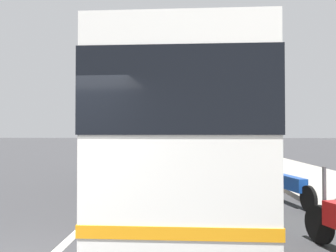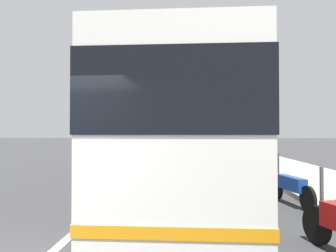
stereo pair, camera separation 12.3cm
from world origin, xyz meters
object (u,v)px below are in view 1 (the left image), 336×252
object	(u,v)px
car_oncoming	(183,145)
utility_pole	(255,97)
car_ahead_same_lane	(155,141)
motorcycle_far_end	(291,186)
coach_bus	(185,129)
car_side_street	(184,140)

from	to	relation	value
car_oncoming	utility_pole	xyz separation A→B (m)	(-7.71, -4.94, 3.63)
car_oncoming	car_ahead_same_lane	size ratio (longest dim) A/B	0.93
motorcycle_far_end	car_ahead_same_lane	distance (m)	36.32
car_oncoming	utility_pole	world-z (taller)	utility_pole
car_oncoming	motorcycle_far_end	bearing A→B (deg)	-174.41
coach_bus	car_oncoming	size ratio (longest dim) A/B	3.16
coach_bus	motorcycle_far_end	bearing A→B (deg)	-121.07
motorcycle_far_end	utility_pole	size ratio (longest dim) A/B	0.24
car_oncoming	car_ahead_same_lane	distance (m)	13.49
car_oncoming	car_ahead_same_lane	xyz separation A→B (m)	(12.98, 3.66, 0.05)
car_side_street	motorcycle_far_end	bearing A→B (deg)	-172.12
motorcycle_far_end	utility_pole	xyz separation A→B (m)	(15.08, -2.33, 3.84)
coach_bus	car_oncoming	xyz separation A→B (m)	(21.13, -0.01, -1.23)
coach_bus	car_oncoming	world-z (taller)	coach_bus
car_side_street	car_ahead_same_lane	size ratio (longest dim) A/B	1.12
coach_bus	motorcycle_far_end	xyz separation A→B (m)	(-1.65, -2.61, -1.43)
coach_bus	car_ahead_same_lane	bearing A→B (deg)	7.36
car_ahead_same_lane	utility_pole	bearing A→B (deg)	20.55
motorcycle_far_end	car_side_street	size ratio (longest dim) A/B	0.44
car_ahead_same_lane	utility_pole	xyz separation A→B (m)	(-20.69, -8.60, 3.58)
motorcycle_far_end	car_oncoming	distance (m)	22.94
coach_bus	car_ahead_same_lane	distance (m)	34.33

